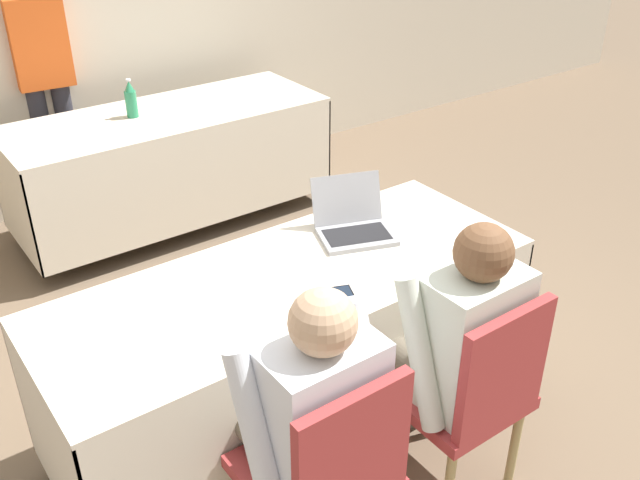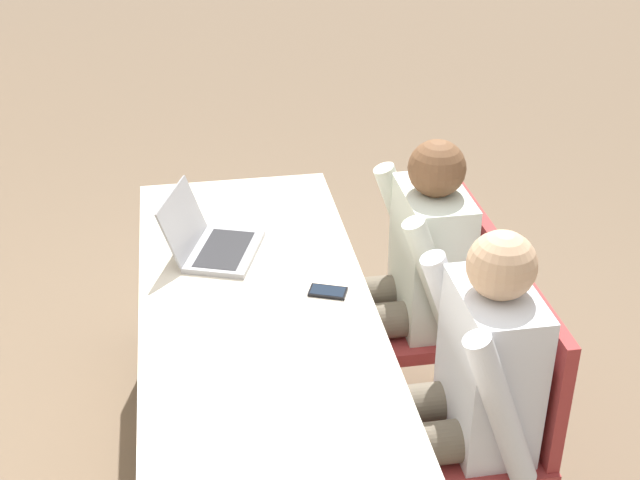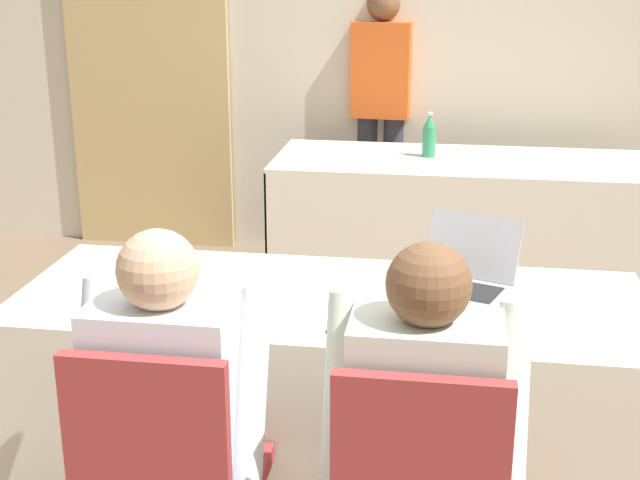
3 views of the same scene
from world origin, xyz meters
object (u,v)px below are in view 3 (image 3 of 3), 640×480
object	(u,v)px
laptop	(461,277)
water_bottle	(429,137)
person_red_shirt	(381,106)
person_checkered_shirt	(176,406)
cell_phone	(346,327)
person_white_shirt	(424,425)

from	to	relation	value
laptop	water_bottle	bearing A→B (deg)	115.06
laptop	person_red_shirt	world-z (taller)	person_red_shirt
water_bottle	person_checkered_shirt	distance (m)	2.69
cell_phone	person_white_shirt	xyz separation A→B (m)	(0.24, -0.34, -0.10)
water_bottle	person_white_shirt	bearing A→B (deg)	-87.98
cell_phone	person_checkered_shirt	bearing A→B (deg)	-118.43
person_checkered_shirt	person_red_shirt	size ratio (longest dim) A/B	0.73
cell_phone	person_checkered_shirt	xyz separation A→B (m)	(-0.41, -0.34, -0.10)
person_white_shirt	water_bottle	bearing A→B (deg)	-87.98
cell_phone	person_checkered_shirt	distance (m)	0.54
water_bottle	person_checkered_shirt	bearing A→B (deg)	-101.88
person_checkered_shirt	person_red_shirt	world-z (taller)	person_red_shirt
laptop	cell_phone	size ratio (longest dim) A/B	2.79
cell_phone	person_red_shirt	distance (m)	2.92
laptop	water_bottle	distance (m)	1.93
person_white_shirt	cell_phone	bearing A→B (deg)	-54.96
cell_phone	water_bottle	distance (m)	2.29
laptop	person_white_shirt	size ratio (longest dim) A/B	0.33
person_white_shirt	person_checkered_shirt	bearing A→B (deg)	0.00
water_bottle	person_red_shirt	world-z (taller)	person_red_shirt
cell_phone	person_white_shirt	distance (m)	0.43
person_white_shirt	person_red_shirt	world-z (taller)	person_red_shirt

